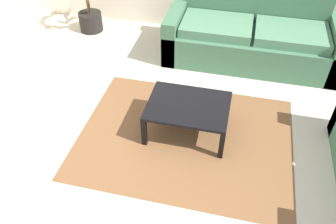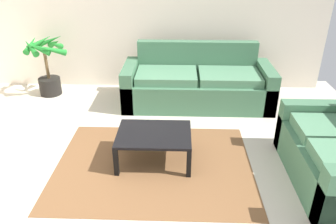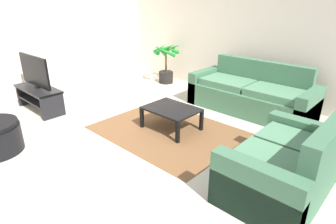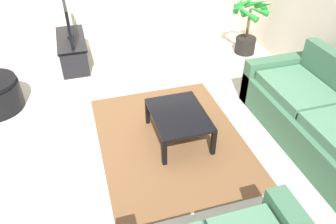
% 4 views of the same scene
% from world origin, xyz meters
% --- Properties ---
extents(ground_plane, '(6.60, 6.60, 0.00)m').
position_xyz_m(ground_plane, '(0.00, 0.00, 0.00)').
color(ground_plane, beige).
extents(couch_main, '(2.24, 0.90, 0.90)m').
position_xyz_m(couch_main, '(0.88, 2.28, 0.30)').
color(couch_main, '#3F6B4C').
rests_on(couch_main, ground).
extents(tv_stand, '(1.10, 0.45, 0.44)m').
position_xyz_m(tv_stand, '(-2.03, -0.39, 0.29)').
color(tv_stand, black).
rests_on(tv_stand, ground).
extents(tv, '(1.00, 0.10, 0.60)m').
position_xyz_m(tv, '(-2.03, -0.39, 0.76)').
color(tv, black).
rests_on(tv, tv_stand).
extents(coffee_table, '(0.83, 0.63, 0.37)m').
position_xyz_m(coffee_table, '(0.33, 0.69, 0.32)').
color(coffee_table, black).
rests_on(coffee_table, ground).
extents(area_rug, '(2.20, 1.70, 0.01)m').
position_xyz_m(area_rug, '(0.33, 0.59, 0.00)').
color(area_rug, brown).
rests_on(area_rug, ground).
extents(potted_palm, '(0.73, 0.75, 0.98)m').
position_xyz_m(potted_palm, '(-1.54, 2.55, 0.49)').
color(potted_palm, black).
rests_on(potted_palm, ground).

